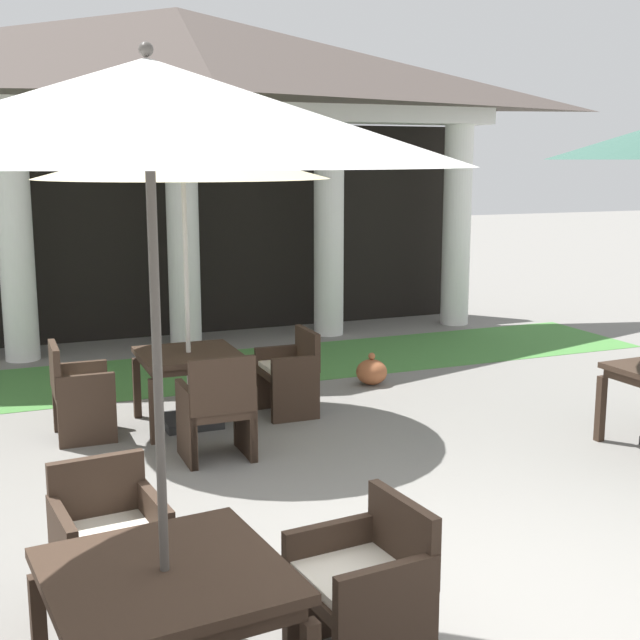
% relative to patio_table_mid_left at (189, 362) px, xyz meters
% --- Properties ---
extents(ground_plane, '(60.00, 60.00, 0.00)m').
position_rel_patio_table_mid_left_xyz_m(ground_plane, '(0.81, -3.97, -0.62)').
color(ground_plane, gray).
extents(background_pavilion, '(9.73, 2.70, 4.45)m').
position_rel_patio_table_mid_left_xyz_m(background_pavilion, '(0.81, 3.61, 2.78)').
color(background_pavilion, white).
rests_on(background_pavilion, ground).
extents(lawn_strip, '(11.53, 1.94, 0.01)m').
position_rel_patio_table_mid_left_xyz_m(lawn_strip, '(0.81, 2.04, -0.62)').
color(lawn_strip, '#47843D').
rests_on(lawn_strip, ground).
extents(patio_table_mid_left, '(0.95, 0.95, 0.72)m').
position_rel_patio_table_mid_left_xyz_m(patio_table_mid_left, '(0.00, 0.00, 0.00)').
color(patio_table_mid_left, '#38281E').
rests_on(patio_table_mid_left, ground).
extents(patio_umbrella_mid_left, '(2.71, 2.71, 2.78)m').
position_rel_patio_table_mid_left_xyz_m(patio_umbrella_mid_left, '(-0.00, 0.00, 1.89)').
color(patio_umbrella_mid_left, '#2D2D2D').
rests_on(patio_umbrella_mid_left, ground).
extents(patio_chair_mid_left_east, '(0.51, 0.59, 0.85)m').
position_rel_patio_table_mid_left_xyz_m(patio_chair_mid_left_east, '(1.02, -0.01, -0.21)').
color(patio_chair_mid_left_east, '#38281E').
rests_on(patio_chair_mid_left_east, ground).
extents(patio_chair_mid_left_west, '(0.53, 0.59, 0.89)m').
position_rel_patio_table_mid_left_xyz_m(patio_chair_mid_left_west, '(-1.03, 0.01, -0.21)').
color(patio_chair_mid_left_west, '#38281E').
rests_on(patio_chair_mid_left_west, ground).
extents(patio_chair_mid_left_south, '(0.59, 0.54, 0.93)m').
position_rel_patio_table_mid_left_xyz_m(patio_chair_mid_left_south, '(-0.01, -1.03, -0.20)').
color(patio_chair_mid_left_south, '#38281E').
rests_on(patio_chair_mid_left_south, ground).
extents(patio_table_mid_right, '(1.13, 1.13, 0.73)m').
position_rel_patio_table_mid_left_xyz_m(patio_table_mid_right, '(-1.16, -4.30, 0.02)').
color(patio_table_mid_right, '#38281E').
rests_on(patio_table_mid_right, ground).
extents(patio_umbrella_mid_right, '(2.64, 2.64, 2.99)m').
position_rel_patio_table_mid_left_xyz_m(patio_umbrella_mid_right, '(-1.16, -4.30, 2.07)').
color(patio_umbrella_mid_right, '#2D2D2D').
rests_on(patio_umbrella_mid_right, ground).
extents(patio_chair_mid_right_east, '(0.63, 0.66, 0.83)m').
position_rel_patio_table_mid_left_xyz_m(patio_chair_mid_right_east, '(-0.13, -4.20, -0.23)').
color(patio_chair_mid_right_east, '#38281E').
rests_on(patio_chair_mid_right_east, ground).
extents(patio_chair_mid_right_north, '(0.62, 0.63, 0.86)m').
position_rel_patio_table_mid_left_xyz_m(patio_chair_mid_right_north, '(-1.26, -3.27, -0.21)').
color(patio_chair_mid_right_north, '#38281E').
rests_on(patio_chair_mid_right_north, ground).
extents(terracotta_urn, '(0.35, 0.35, 0.37)m').
position_rel_patio_table_mid_left_xyz_m(terracotta_urn, '(2.28, 0.69, -0.48)').
color(terracotta_urn, '#9E5633').
rests_on(terracotta_urn, ground).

